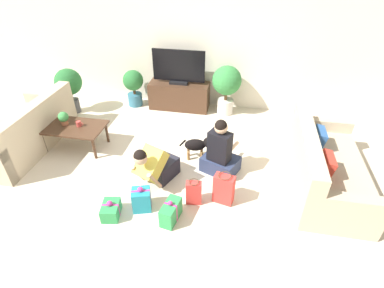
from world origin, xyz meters
TOP-DOWN VIEW (x-y plane):
  - ground_plane at (0.00, 0.00)m, footprint 16.00×16.00m
  - wall_back at (0.00, 2.63)m, footprint 8.40×0.06m
  - sofa_left at (-2.38, 0.45)m, footprint 0.92×1.93m
  - sofa_right at (2.38, 0.42)m, footprint 0.92×1.93m
  - coffee_table at (-1.56, 0.61)m, footprint 1.01×0.61m
  - tv_console at (-0.16, 2.34)m, footprint 1.22×0.44m
  - tv at (-0.16, 2.34)m, footprint 1.04×0.20m
  - potted_plant_back_right at (0.80, 2.29)m, footprint 0.57×0.57m
  - potted_plant_back_left at (-1.11, 2.29)m, footprint 0.42×0.42m
  - potted_plant_corner_left at (-2.24, 1.76)m, footprint 0.52×0.52m
  - person_kneeling at (0.03, -0.03)m, footprint 0.58×0.79m
  - person_sitting at (0.90, 0.42)m, footprint 0.64×0.60m
  - dog at (0.54, 0.69)m, footprint 0.56×0.24m
  - gift_box_a at (-0.01, -0.55)m, footprint 0.29×0.27m
  - gift_box_b at (0.41, -0.66)m, footprint 0.23×0.38m
  - gift_box_c at (-0.36, -0.74)m, footprint 0.26×0.33m
  - gift_bag_a at (1.03, -0.21)m, footprint 0.29×0.20m
  - gift_bag_b at (0.64, -0.31)m, footprint 0.22×0.15m
  - mug at (-1.46, 0.63)m, footprint 0.12×0.08m
  - tabletop_plant at (-1.72, 0.65)m, footprint 0.17×0.17m

SIDE VIEW (x-z plane):
  - ground_plane at x=0.00m, z-range 0.00..0.00m
  - gift_box_c at x=-0.36m, z-range -0.03..0.22m
  - gift_box_b at x=0.41m, z-range -0.03..0.29m
  - gift_box_a at x=-0.01m, z-range -0.03..0.34m
  - gift_bag_b at x=0.64m, z-range -0.01..0.36m
  - gift_bag_a at x=1.03m, z-range -0.01..0.45m
  - dog at x=0.54m, z-range 0.06..0.45m
  - tv_console at x=-0.16m, z-range 0.00..0.55m
  - sofa_right at x=2.38m, z-range -0.13..0.70m
  - sofa_left at x=-2.38m, z-range -0.12..0.70m
  - person_kneeling at x=0.03m, z-range -0.05..0.70m
  - person_sitting at x=0.90m, z-range -0.13..0.79m
  - coffee_table at x=-1.56m, z-range 0.16..0.57m
  - potted_plant_back_left at x=-1.11m, z-range 0.07..0.84m
  - mug at x=-1.46m, z-range 0.41..0.50m
  - tabletop_plant at x=-1.72m, z-range 0.42..0.64m
  - potted_plant_corner_left at x=-2.24m, z-range 0.15..1.06m
  - potted_plant_back_right at x=0.80m, z-range 0.13..1.12m
  - tv at x=-0.16m, z-range 0.51..1.19m
  - wall_back at x=0.00m, z-range 0.00..2.60m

